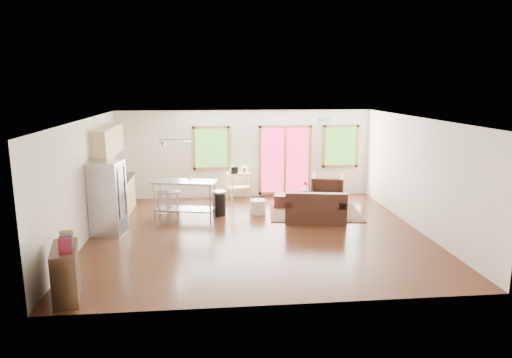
{
  "coord_description": "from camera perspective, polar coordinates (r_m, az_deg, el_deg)",
  "views": [
    {
      "loc": [
        -1.04,
        -9.93,
        3.34
      ],
      "look_at": [
        0.0,
        0.3,
        1.2
      ],
      "focal_mm": 32.0,
      "sensor_mm": 36.0,
      "label": 1
    }
  ],
  "objects": [
    {
      "name": "window_right",
      "position": [
        14.08,
        10.53,
        4.05
      ],
      "size": [
        1.1,
        0.05,
        1.3
      ],
      "color": "#2C541A",
      "rests_on": "back_wall"
    },
    {
      "name": "kitchen_cart",
      "position": [
        13.33,
        -2.21,
        0.28
      ],
      "size": [
        0.75,
        0.59,
        1.01
      ],
      "rotation": [
        0.0,
        0.0,
        0.29
      ],
      "color": "tan",
      "rests_on": "floor"
    },
    {
      "name": "loveseat",
      "position": [
        11.39,
        7.44,
        -3.76
      ],
      "size": [
        1.61,
        1.1,
        0.79
      ],
      "rotation": [
        0.0,
        0.0,
        -0.19
      ],
      "color": "black",
      "rests_on": "floor"
    },
    {
      "name": "coffee_table",
      "position": [
        12.42,
        7.58,
        -2.33
      ],
      "size": [
        1.11,
        0.83,
        0.39
      ],
      "rotation": [
        0.0,
        0.0,
        0.27
      ],
      "color": "#362214",
      "rests_on": "floor"
    },
    {
      "name": "floor",
      "position": [
        10.53,
        0.17,
        -6.79
      ],
      "size": [
        7.5,
        7.0,
        0.02
      ],
      "primitive_type": "cube",
      "color": "#361A0E",
      "rests_on": "ground"
    },
    {
      "name": "bookshelf",
      "position": [
        7.93,
        -22.68,
        -10.65
      ],
      "size": [
        0.57,
        1.01,
        1.12
      ],
      "rotation": [
        0.0,
        0.0,
        0.23
      ],
      "color": "#362214",
      "rests_on": "floor"
    },
    {
      "name": "front_wall",
      "position": [
        6.81,
        3.26,
        -5.68
      ],
      "size": [
        7.5,
        0.02,
        2.6
      ],
      "primitive_type": "cube",
      "color": "silver",
      "rests_on": "ground"
    },
    {
      "name": "vase",
      "position": [
        12.57,
        6.22,
        -1.25
      ],
      "size": [
        0.25,
        0.26,
        0.34
      ],
      "rotation": [
        0.0,
        0.0,
        0.28
      ],
      "color": "silver",
      "rests_on": "coffee_table"
    },
    {
      "name": "ceiling",
      "position": [
        10.01,
        0.18,
        7.58
      ],
      "size": [
        7.5,
        7.0,
        0.02
      ],
      "primitive_type": "cube",
      "color": "white",
      "rests_on": "ground"
    },
    {
      "name": "bar_stool_a",
      "position": [
        11.4,
        -11.53,
        -2.5
      ],
      "size": [
        0.45,
        0.45,
        0.78
      ],
      "rotation": [
        0.0,
        0.0,
        0.24
      ],
      "color": "#B7BABC",
      "rests_on": "floor"
    },
    {
      "name": "left_wall",
      "position": [
        10.49,
        -20.71,
        -0.22
      ],
      "size": [
        0.02,
        7.0,
        2.6
      ],
      "primitive_type": "cube",
      "color": "silver",
      "rests_on": "ground"
    },
    {
      "name": "pendant_light",
      "position": [
        11.55,
        -10.06,
        4.4
      ],
      "size": [
        0.8,
        0.18,
        0.79
      ],
      "color": "gray",
      "rests_on": "ceiling"
    },
    {
      "name": "back_wall",
      "position": [
        13.63,
        -1.37,
        3.15
      ],
      "size": [
        7.5,
        0.02,
        2.6
      ],
      "primitive_type": "cube",
      "color": "silver",
      "rests_on": "ground"
    },
    {
      "name": "cabinets",
      "position": [
        12.13,
        -17.32,
        -0.26
      ],
      "size": [
        0.64,
        2.24,
        2.3
      ],
      "color": "tan",
      "rests_on": "floor"
    },
    {
      "name": "armchair",
      "position": [
        13.16,
        8.93,
        -1.06
      ],
      "size": [
        1.08,
        1.04,
        0.91
      ],
      "primitive_type": "imported",
      "rotation": [
        0.0,
        0.0,
        2.86
      ],
      "color": "black",
      "rests_on": "floor"
    },
    {
      "name": "cup",
      "position": [
        11.82,
        -8.29,
        0.27
      ],
      "size": [
        0.12,
        0.1,
        0.12
      ],
      "primitive_type": "imported",
      "rotation": [
        0.0,
        0.0,
        -0.01
      ],
      "color": "white",
      "rests_on": "island"
    },
    {
      "name": "ottoman",
      "position": [
        12.67,
        3.55,
        -2.71
      ],
      "size": [
        0.63,
        0.63,
        0.36
      ],
      "primitive_type": "cube",
      "rotation": [
        0.0,
        0.0,
        -0.19
      ],
      "color": "black",
      "rests_on": "floor"
    },
    {
      "name": "ceiling_flush",
      "position": [
        10.88,
        8.32,
        7.37
      ],
      "size": [
        0.35,
        0.35,
        0.12
      ],
      "primitive_type": "cube",
      "color": "white",
      "rests_on": "ceiling"
    },
    {
      "name": "island",
      "position": [
        11.55,
        -8.91,
        -1.72
      ],
      "size": [
        1.65,
        0.94,
        0.98
      ],
      "rotation": [
        0.0,
        0.0,
        -0.22
      ],
      "color": "#B7BABC",
      "rests_on": "floor"
    },
    {
      "name": "trash_can",
      "position": [
        11.85,
        -4.61,
        -3.0
      ],
      "size": [
        0.44,
        0.44,
        0.65
      ],
      "rotation": [
        0.0,
        0.0,
        0.29
      ],
      "color": "black",
      "rests_on": "floor"
    },
    {
      "name": "window_left",
      "position": [
        13.51,
        -5.6,
        3.88
      ],
      "size": [
        1.1,
        0.05,
        1.3
      ],
      "color": "#2C541A",
      "rests_on": "back_wall"
    },
    {
      "name": "pouf",
      "position": [
        12.0,
        0.23,
        -3.49
      ],
      "size": [
        0.46,
        0.46,
        0.37
      ],
      "primitive_type": "cylinder",
      "rotation": [
        0.0,
        0.0,
        0.11
      ],
      "color": "silver",
      "rests_on": "floor"
    },
    {
      "name": "bar_stool_b",
      "position": [
        11.58,
        -10.26,
        -2.42
      ],
      "size": [
        0.37,
        0.37,
        0.73
      ],
      "rotation": [
        0.0,
        0.0,
        -0.09
      ],
      "color": "#B7BABC",
      "rests_on": "floor"
    },
    {
      "name": "refrigerator",
      "position": [
        10.75,
        -18.01,
        -2.3
      ],
      "size": [
        0.77,
        0.75,
        1.67
      ],
      "rotation": [
        0.0,
        0.0,
        -0.17
      ],
      "color": "#B7BABC",
      "rests_on": "floor"
    },
    {
      "name": "right_wall",
      "position": [
        11.21,
        19.65,
        0.59
      ],
      "size": [
        0.02,
        7.0,
        2.6
      ],
      "primitive_type": "cube",
      "color": "silver",
      "rests_on": "ground"
    },
    {
      "name": "book",
      "position": [
        12.19,
        8.65,
        -1.6
      ],
      "size": [
        0.22,
        0.09,
        0.3
      ],
      "primitive_type": "imported",
      "rotation": [
        0.0,
        0.0,
        -0.28
      ],
      "color": "maroon",
      "rests_on": "coffee_table"
    },
    {
      "name": "rug",
      "position": [
        12.22,
        7.33,
        -4.14
      ],
      "size": [
        2.54,
        2.07,
        0.02
      ],
      "primitive_type": "cube",
      "rotation": [
        0.0,
        0.0,
        -0.11
      ],
      "color": "#495735",
      "rests_on": "floor"
    },
    {
      "name": "french_doors",
      "position": [
        13.76,
        3.65,
        2.36
      ],
      "size": [
        1.6,
        0.05,
        2.1
      ],
      "color": "#AD1F3E",
      "rests_on": "back_wall"
    }
  ]
}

